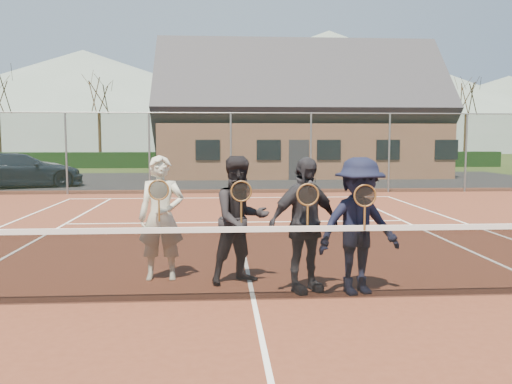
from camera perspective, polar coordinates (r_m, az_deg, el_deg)
ground at (r=26.76m, az=-2.93°, el=1.23°), size 220.00×220.00×0.00m
court_surface at (r=6.99m, az=-0.27°, el=-11.40°), size 30.00×30.00×0.02m
tarmac_carpark at (r=26.99m, az=-11.46°, el=1.18°), size 40.00×12.00×0.01m
hedge_row at (r=38.71m, az=-3.22°, el=3.41°), size 40.00×1.20×1.10m
hill_west at (r=104.83m, az=-17.62°, el=9.19°), size 110.00×110.00×18.00m
hill_centre at (r=104.09m, az=7.62°, el=10.54°), size 120.00×120.00×22.00m
hill_east at (r=115.90m, az=24.97°, el=7.58°), size 90.00×90.00×14.00m
car_b at (r=27.37m, az=-23.87°, el=2.30°), size 4.30×1.87×1.38m
car_c at (r=24.84m, az=-23.53°, el=2.10°), size 5.39×3.77×1.45m
court_markings at (r=6.99m, az=-0.27°, el=-11.28°), size 11.03×23.83×0.01m
tennis_net at (r=6.86m, az=-0.27°, el=-7.17°), size 11.68×0.08×1.10m
perimeter_fence at (r=20.18m, az=-2.66°, el=4.13°), size 30.07×0.07×3.02m
clubhouse at (r=31.05m, az=4.41°, el=9.20°), size 15.60×8.20×7.70m
tree_b at (r=40.76m, az=-16.26°, el=10.69°), size 3.20×3.20×7.77m
tree_c at (r=39.92m, az=-0.36°, el=11.02°), size 3.20×3.20×7.77m
tree_d at (r=41.74m, az=13.73°, el=10.63°), size 3.20×3.20×7.77m
tree_e at (r=43.90m, az=21.34°, el=10.15°), size 3.20×3.20×7.77m
player_a at (r=7.93m, az=-9.94°, el=-2.69°), size 0.66×0.50×1.80m
player_b at (r=7.64m, az=-1.63°, el=-2.93°), size 1.08×0.98×1.80m
player_c at (r=7.23m, az=5.10°, el=-3.44°), size 1.14×0.82×1.80m
player_d at (r=7.22m, az=10.78°, el=-3.54°), size 1.30×0.95×1.80m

